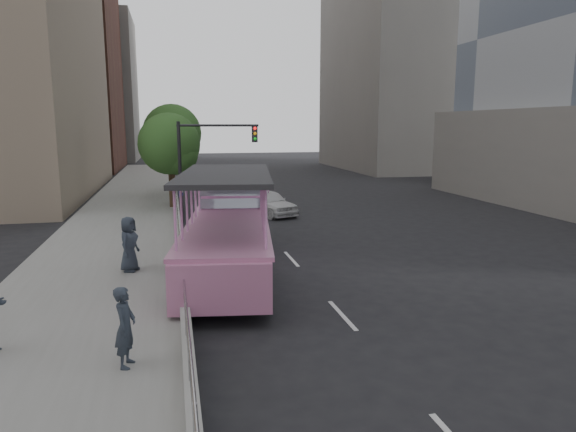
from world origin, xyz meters
The scene contains 15 objects.
ground centered at (0.00, 0.00, 0.00)m, with size 160.00×160.00×0.00m, color black.
sidewalk centered at (-5.75, 10.00, 0.15)m, with size 5.50×80.00×0.30m, color gray.
kerb_wall centered at (-3.12, 2.00, 0.48)m, with size 0.24×30.00×0.36m, color #9B9B96.
guardrail centered at (-3.12, 2.00, 1.14)m, with size 0.07×22.00×0.71m.
duck_boat centered at (-1.45, 3.08, 1.32)m, with size 4.13×10.96×3.55m.
car centered at (1.92, 13.72, 0.71)m, with size 1.68×4.17×1.42m, color silver.
pedestrian_near centered at (-4.31, -4.42, 1.12)m, with size 0.60×0.39×1.63m, color #28303B.
pedestrian_far centered at (-4.75, 2.59, 1.20)m, with size 0.88×0.58×1.81m, color #28303B.
parking_sign centered at (-2.93, 9.50, 1.67)m, with size 0.21×0.57×2.64m.
traffic_signal centered at (-1.70, 12.50, 3.50)m, with size 4.20×0.32×5.20m.
street_tree_near centered at (-3.30, 15.93, 3.82)m, with size 3.52×3.52×5.72m.
street_tree_far centered at (-3.10, 21.93, 4.31)m, with size 3.97×3.97×6.45m.
midrise_brick centered at (-18.00, 48.00, 13.00)m, with size 18.00×16.00×26.00m, color brown.
midrise_stone_a centered at (26.00, 42.00, 16.00)m, with size 20.00×20.00×32.00m, color gray.
midrise_stone_b centered at (-16.00, 64.00, 10.00)m, with size 16.00×14.00×20.00m, color gray.
Camera 1 is at (-3.29, -14.40, 5.01)m, focal length 32.00 mm.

